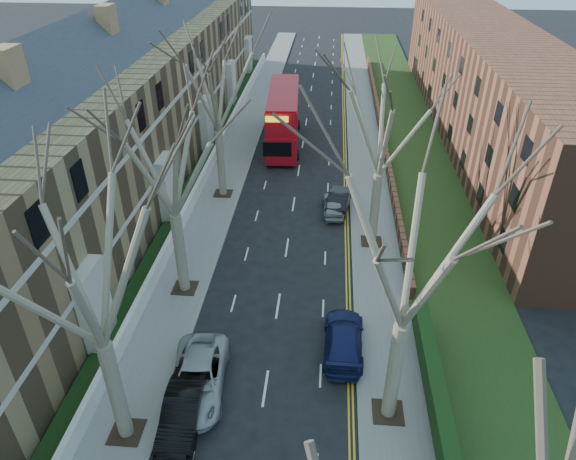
# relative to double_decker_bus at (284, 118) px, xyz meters

# --- Properties ---
(pavement_left) EXTENTS (3.00, 102.00, 0.12)m
(pavement_left) POSITION_rel_double_decker_bus_xyz_m (-4.13, -0.05, -2.42)
(pavement_left) COLOR slate
(pavement_left) RESTS_ON ground
(pavement_right) EXTENTS (3.00, 102.00, 0.12)m
(pavement_right) POSITION_rel_double_decker_bus_xyz_m (7.87, -0.05, -2.42)
(pavement_right) COLOR slate
(pavement_right) RESTS_ON ground
(terrace_left) EXTENTS (9.70, 78.00, 13.60)m
(terrace_left) POSITION_rel_double_decker_bus_xyz_m (-11.77, -8.05, 3.06)
(terrace_left) COLOR brown
(terrace_left) RESTS_ON ground
(flats_right) EXTENTS (13.97, 54.00, 10.00)m
(flats_right) POSITION_rel_double_decker_bus_xyz_m (19.33, 3.95, 2.51)
(flats_right) COLOR brown
(flats_right) RESTS_ON ground
(front_wall_left) EXTENTS (0.30, 78.00, 1.00)m
(front_wall_left) POSITION_rel_double_decker_bus_xyz_m (-5.78, -8.05, -1.86)
(front_wall_left) COLOR white
(front_wall_left) RESTS_ON ground
(grass_verge_right) EXTENTS (6.00, 102.00, 0.06)m
(grass_verge_right) POSITION_rel_double_decker_bus_xyz_m (12.37, -0.05, -2.33)
(grass_verge_right) COLOR #243B15
(grass_verge_right) RESTS_ON ground
(tree_left_mid) EXTENTS (10.50, 10.50, 14.71)m
(tree_left_mid) POSITION_rel_double_decker_bus_xyz_m (-3.83, -33.05, 7.08)
(tree_left_mid) COLOR #6F624F
(tree_left_mid) RESTS_ON ground
(tree_left_far) EXTENTS (10.15, 10.15, 14.22)m
(tree_left_far) POSITION_rel_double_decker_bus_xyz_m (-3.83, -23.05, 6.77)
(tree_left_far) COLOR #6F624F
(tree_left_far) RESTS_ON ground
(tree_left_dist) EXTENTS (10.50, 10.50, 14.71)m
(tree_left_dist) POSITION_rel_double_decker_bus_xyz_m (-3.83, -11.05, 7.08)
(tree_left_dist) COLOR #6F624F
(tree_left_dist) RESTS_ON ground
(tree_right_mid) EXTENTS (10.50, 10.50, 14.71)m
(tree_right_mid) POSITION_rel_double_decker_bus_xyz_m (7.57, -31.05, 7.08)
(tree_right_mid) COLOR #6F624F
(tree_right_mid) RESTS_ON ground
(tree_right_far) EXTENTS (10.15, 10.15, 14.22)m
(tree_right_far) POSITION_rel_double_decker_bus_xyz_m (7.57, -17.05, 6.77)
(tree_right_far) COLOR #6F624F
(tree_right_far) RESTS_ON ground
(double_decker_bus) EXTENTS (3.52, 12.20, 5.01)m
(double_decker_bus) POSITION_rel_double_decker_bus_xyz_m (0.00, 0.00, 0.00)
(double_decker_bus) COLOR #A40B15
(double_decker_bus) RESTS_ON ground
(car_left_mid) EXTENTS (1.77, 4.58, 1.49)m
(car_left_mid) POSITION_rel_double_decker_bus_xyz_m (-1.50, -32.20, -1.73)
(car_left_mid) COLOR black
(car_left_mid) RESTS_ON ground
(car_left_far) EXTENTS (2.96, 5.70, 1.53)m
(car_left_far) POSITION_rel_double_decker_bus_xyz_m (-1.28, -30.37, -1.71)
(car_left_far) COLOR #A0A1A6
(car_left_far) RESTS_ON ground
(car_right_near) EXTENTS (2.12, 5.01, 1.44)m
(car_right_near) POSITION_rel_double_decker_bus_xyz_m (5.57, -27.18, -1.75)
(car_right_near) COLOR #161B4E
(car_right_near) RESTS_ON ground
(car_right_mid) EXTENTS (1.76, 3.95, 1.32)m
(car_right_mid) POSITION_rel_double_decker_bus_xyz_m (4.92, -13.08, -1.82)
(car_right_mid) COLOR #909398
(car_right_mid) RESTS_ON ground
(car_right_far) EXTENTS (2.08, 4.51, 1.43)m
(car_right_far) POSITION_rel_double_decker_bus_xyz_m (5.35, -12.29, -1.76)
(car_right_far) COLOR black
(car_right_far) RESTS_ON ground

